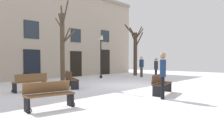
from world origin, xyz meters
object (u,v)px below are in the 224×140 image
(bench_facing_shops, at_px, (161,83))
(bench_near_lamp, at_px, (49,95))
(tree_foreground, at_px, (135,51))
(person_strolling, at_px, (163,73))
(person_crossing_plaza, at_px, (156,68))
(person_near_bench, at_px, (142,65))
(tree_right_of_center, at_px, (63,44))
(streetlamp, at_px, (101,51))
(bench_by_litter_bin, at_px, (71,79))
(litter_bin, at_px, (27,79))
(bench_back_to_back_right, at_px, (30,82))

(bench_facing_shops, bearing_deg, bench_near_lamp, 154.37)
(tree_foreground, xyz_separation_m, bench_facing_shops, (-8.65, -7.38, -1.90))
(person_strolling, bearing_deg, bench_facing_shops, -0.14)
(person_crossing_plaza, bearing_deg, person_near_bench, -166.18)
(tree_right_of_center, relative_size, tree_foreground, 1.02)
(person_crossing_plaza, xyz_separation_m, person_strolling, (-6.80, -4.12, 0.10))
(tree_foreground, xyz_separation_m, streetlamp, (-4.30, 0.45, -0.18))
(bench_by_litter_bin, xyz_separation_m, person_crossing_plaza, (6.95, -1.32, 0.45))
(tree_foreground, bearing_deg, bench_by_litter_bin, -165.30)
(streetlamp, height_order, litter_bin, streetlamp)
(bench_facing_shops, bearing_deg, bench_by_litter_bin, 93.07)
(bench_back_to_back_right, height_order, bench_facing_shops, bench_facing_shops)
(bench_by_litter_bin, bearing_deg, person_near_bench, -54.14)
(bench_back_to_back_right, bearing_deg, tree_foreground, -165.92)
(person_crossing_plaza, xyz_separation_m, person_near_bench, (1.69, 2.36, 0.08))
(tree_right_of_center, relative_size, person_crossing_plaza, 2.96)
(tree_foreground, relative_size, bench_back_to_back_right, 2.95)
(tree_right_of_center, height_order, bench_near_lamp, tree_right_of_center)
(tree_foreground, distance_m, person_near_bench, 2.45)
(bench_near_lamp, bearing_deg, person_strolling, -14.49)
(tree_foreground, relative_size, bench_by_litter_bin, 2.69)
(litter_bin, xyz_separation_m, person_strolling, (1.30, -7.97, 0.64))
(litter_bin, distance_m, person_crossing_plaza, 8.98)
(bench_facing_shops, distance_m, person_crossing_plaza, 6.64)
(bench_facing_shops, relative_size, person_near_bench, 1.05)
(streetlamp, height_order, person_crossing_plaza, streetlamp)
(litter_bin, distance_m, bench_facing_shops, 7.70)
(tree_right_of_center, xyz_separation_m, bench_by_litter_bin, (-0.80, -1.73, -2.00))
(person_near_bench, bearing_deg, bench_back_to_back_right, 118.59)
(bench_facing_shops, bearing_deg, tree_foreground, 28.27)
(tree_right_of_center, bearing_deg, person_near_bench, -4.94)
(person_near_bench, bearing_deg, litter_bin, 106.50)
(tree_right_of_center, xyz_separation_m, bench_facing_shops, (0.50, -6.50, -2.01))
(bench_by_litter_bin, relative_size, person_crossing_plaza, 1.08)
(bench_facing_shops, relative_size, bench_near_lamp, 1.16)
(streetlamp, xyz_separation_m, litter_bin, (-6.80, -0.53, -1.80))
(person_strolling, bearing_deg, person_crossing_plaza, 1.01)
(bench_back_to_back_right, xyz_separation_m, person_strolling, (2.32, -5.83, 0.56))
(bench_back_to_back_right, relative_size, person_crossing_plaza, 0.98)
(bench_by_litter_bin, bearing_deg, litter_bin, 53.28)
(tree_foreground, height_order, streetlamp, tree_foreground)
(tree_right_of_center, relative_size, bench_facing_shops, 2.64)
(person_near_bench, bearing_deg, bench_by_litter_bin, 122.05)
(bench_back_to_back_right, relative_size, person_strolling, 0.90)
(bench_facing_shops, bearing_deg, litter_bin, 96.33)
(bench_near_lamp, relative_size, person_near_bench, 0.91)
(litter_bin, relative_size, bench_back_to_back_right, 0.46)
(tree_right_of_center, distance_m, bench_near_lamp, 7.28)
(litter_bin, height_order, person_near_bench, person_near_bench)
(streetlamp, bearing_deg, person_near_bench, -33.92)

